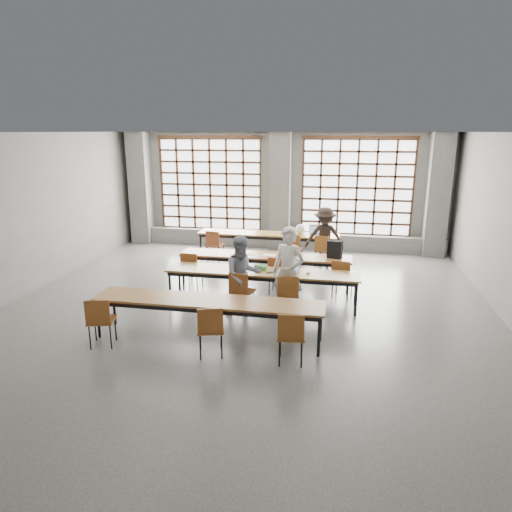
{
  "coord_description": "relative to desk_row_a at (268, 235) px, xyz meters",
  "views": [
    {
      "loc": [
        1.84,
        -8.43,
        3.52
      ],
      "look_at": [
        0.16,
        0.4,
        1.06
      ],
      "focal_mm": 32.0,
      "sensor_mm": 36.0,
      "label": 1
    }
  ],
  "objects": [
    {
      "name": "plastic_bag",
      "position": [
        0.9,
        0.05,
        0.21
      ],
      "size": [
        0.3,
        0.25,
        0.29
      ],
      "primitive_type": "ellipsoid",
      "rotation": [
        0.0,
        0.0,
        -0.19
      ],
      "color": "white",
      "rests_on": "desk_row_a"
    },
    {
      "name": "sill_ledge",
      "position": [
        0.17,
        1.26,
        -0.41
      ],
      "size": [
        9.8,
        0.35,
        0.5
      ],
      "primitive_type": "cube",
      "color": "#525250",
      "rests_on": "floor"
    },
    {
      "name": "laptop_back",
      "position": [
        1.33,
        0.11,
        0.13
      ],
      "size": [
        0.43,
        0.39,
        0.26
      ],
      "color": "silver",
      "rests_on": "desk_row_a"
    },
    {
      "name": "wall_front",
      "position": [
        0.17,
        -9.54,
        1.09
      ],
      "size": [
        10.0,
        0.0,
        10.0
      ],
      "primitive_type": "plane",
      "rotation": [
        -1.57,
        0.0,
        0.0
      ],
      "color": "#60605D",
      "rests_on": "floor"
    },
    {
      "name": "column_left",
      "position": [
        -4.33,
        1.18,
        1.09
      ],
      "size": [
        0.6,
        0.55,
        3.5
      ],
      "primitive_type": "cube",
      "color": "#525250",
      "rests_on": "floor"
    },
    {
      "name": "red_pouch",
      "position": [
        -1.87,
        -5.97,
        -0.16
      ],
      "size": [
        0.22,
        0.14,
        0.06
      ],
      "primitive_type": "cube",
      "rotation": [
        0.0,
        0.0,
        0.32
      ],
      "color": "#A61A14",
      "rests_on": "chair_near_left"
    },
    {
      "name": "desk_row_b",
      "position": [
        0.3,
        -2.33,
        0.0
      ],
      "size": [
        4.0,
        0.7,
        0.73
      ],
      "color": "brown",
      "rests_on": "floor"
    },
    {
      "name": "laptop_front",
      "position": [
        1.03,
        -3.49,
        0.13
      ],
      "size": [
        0.46,
        0.44,
        0.26
      ],
      "color": "silver",
      "rests_on": "desk_row_c"
    },
    {
      "name": "chair_mid_left",
      "position": [
        -1.3,
        -2.96,
        -0.13
      ],
      "size": [
        0.45,
        0.45,
        0.88
      ],
      "color": "maroon",
      "rests_on": "floor"
    },
    {
      "name": "chair_mid_right",
      "position": [
        2.08,
        -2.96,
        -0.13
      ],
      "size": [
        0.51,
        0.51,
        0.88
      ],
      "color": "brown",
      "rests_on": "floor"
    },
    {
      "name": "chair_mid_centre",
      "position": [
        0.7,
        -2.96,
        -0.13
      ],
      "size": [
        0.46,
        0.46,
        0.88
      ],
      "color": "brown",
      "rests_on": "floor"
    },
    {
      "name": "window_right",
      "position": [
        2.42,
        1.39,
        1.24
      ],
      "size": [
        3.32,
        0.12,
        3.0
      ],
      "color": "white",
      "rests_on": "wall_back"
    },
    {
      "name": "column_right",
      "position": [
        4.67,
        1.18,
        1.09
      ],
      "size": [
        0.6,
        0.55,
        3.5
      ],
      "primitive_type": "cube",
      "color": "#525250",
      "rests_on": "floor"
    },
    {
      "name": "backpack",
      "position": [
        1.9,
        -2.28,
        0.27
      ],
      "size": [
        0.36,
        0.27,
        0.4
      ],
      "primitive_type": "cube",
      "rotation": [
        0.0,
        0.0,
        -0.23
      ],
      "color": "black",
      "rests_on": "desk_row_b"
    },
    {
      "name": "wall_back",
      "position": [
        0.17,
        1.46,
        1.09
      ],
      "size": [
        10.0,
        0.0,
        10.0
      ],
      "primitive_type": "plane",
      "rotation": [
        1.57,
        0.0,
        0.0
      ],
      "color": "#60605D",
      "rests_on": "floor"
    },
    {
      "name": "chair_back_right",
      "position": [
        1.58,
        -0.63,
        -0.13
      ],
      "size": [
        0.52,
        0.52,
        0.88
      ],
      "color": "brown",
      "rests_on": "floor"
    },
    {
      "name": "phone",
      "position": [
        0.63,
        -3.69,
        0.07
      ],
      "size": [
        0.14,
        0.09,
        0.01
      ],
      "primitive_type": "cube",
      "rotation": [
        0.0,
        0.0,
        0.29
      ],
      "color": "black",
      "rests_on": "desk_row_c"
    },
    {
      "name": "student_female",
      "position": [
        0.15,
        -4.09,
        0.12
      ],
      "size": [
        0.94,
        0.87,
        1.56
      ],
      "primitive_type": "imported",
      "rotation": [
        0.0,
        0.0,
        0.47
      ],
      "color": "#182148",
      "rests_on": "floor"
    },
    {
      "name": "floor",
      "position": [
        0.17,
        -4.04,
        -0.66
      ],
      "size": [
        11.0,
        11.0,
        0.0
      ],
      "primitive_type": "plane",
      "color": "#51514E",
      "rests_on": "ground"
    },
    {
      "name": "chair_near_right",
      "position": [
        1.34,
        -6.05,
        -0.13
      ],
      "size": [
        0.46,
        0.46,
        0.88
      ],
      "color": "brown",
      "rests_on": "floor"
    },
    {
      "name": "column_mid",
      "position": [
        0.17,
        1.18,
        1.09
      ],
      "size": [
        0.6,
        0.55,
        3.5
      ],
      "primitive_type": "cube",
      "color": "#525250",
      "rests_on": "floor"
    },
    {
      "name": "chair_back_mid",
      "position": [
        0.79,
        -0.63,
        -0.13
      ],
      "size": [
        0.47,
        0.47,
        0.88
      ],
      "color": "brown",
      "rests_on": "floor"
    },
    {
      "name": "paper_sheet_b",
      "position": [
        0.0,
        -2.38,
        0.07
      ],
      "size": [
        0.36,
        0.31,
        0.0
      ],
      "primitive_type": "cube",
      "rotation": [
        0.0,
        0.0,
        -0.41
      ],
      "color": "silver",
      "rests_on": "desk_row_b"
    },
    {
      "name": "mouse",
      "position": [
        1.4,
        -3.61,
        0.08
      ],
      "size": [
        0.11,
        0.09,
        0.04
      ],
      "primitive_type": "ellipsoid",
      "rotation": [
        0.0,
        0.0,
        -0.26
      ],
      "color": "white",
      "rests_on": "desk_row_c"
    },
    {
      "name": "desk_row_a",
      "position": [
        0.0,
        0.0,
        0.0
      ],
      "size": [
        4.0,
        0.7,
        0.73
      ],
      "color": "brown",
      "rests_on": "floor"
    },
    {
      "name": "paper_sheet_c",
      "position": [
        0.4,
        -2.33,
        0.07
      ],
      "size": [
        0.31,
        0.23,
        0.0
      ],
      "primitive_type": "cube",
      "rotation": [
        0.0,
        0.0,
        -0.07
      ],
      "color": "white",
      "rests_on": "desk_row_b"
    },
    {
      "name": "green_box",
      "position": [
        0.4,
        -3.51,
        0.11
      ],
      "size": [
        0.27,
        0.16,
        0.09
      ],
      "primitive_type": "cube",
      "rotation": [
        0.0,
        0.0,
        -0.3
      ],
      "color": "#2C7E29",
      "rests_on": "desk_row_c"
    },
    {
      "name": "student_male",
      "position": [
        1.05,
        -4.09,
        0.22
      ],
      "size": [
        0.75,
        0.61,
        1.78
      ],
      "primitive_type": "imported",
      "rotation": [
        0.0,
        0.0,
        -0.33
      ],
      "color": "silver",
      "rests_on": "floor"
    },
    {
      "name": "wall_left",
      "position": [
        -4.83,
        -4.04,
        1.09
      ],
      "size": [
        0.0,
        11.0,
        11.0
      ],
      "primitive_type": "plane",
      "rotation": [
        1.57,
        0.0,
        1.57
      ],
      "color": "#60605D",
      "rests_on": "floor"
    },
    {
      "name": "ceiling",
      "position": [
        0.17,
        -4.04,
        2.84
      ],
      "size": [
        11.0,
        11.0,
        0.0
      ],
      "primitive_type": "plane",
      "rotation": [
        3.14,
        0.0,
        0.0
      ],
      "color": "silver",
      "rests_on": "floor"
    },
    {
      "name": "chair_front_right",
      "position": [
        1.07,
        -4.22,
        -0.13
      ],
      "size": [
        0.48,
        0.49,
        0.88
      ],
      "color": "brown",
      "rests_on": "floor"
    },
    {
      "name": "chair_near_mid",
      "position": [
        0.05,
        -6.04,
        -0.13
      ],
      "size": [
        0.52,
        0.53,
        0.88
      ],
      "color": "brown",
      "rests_on": "floor"
    },
    {
      "name": "window_left",
      "position": [
        -2.08,
        1.39,
        1.24
      ],
      "size": [
        3.32,
        0.12,
        3.0
      ],
      "color": "white",
      "rests_on": "wall_back"
    },
    {
      "name": "student_back",
      "position": [
        1.6,
        -0.5,
        0.13
      ],
      "size": [
        1.04,
        0.61,
        1.59
      ],
      "primitive_type": "imported",
      "rotation": [
        0.0,
        0.0,
        -0.02
      ],
      "color": "black",
      "rests_on": "floor"
    },
    {
      "name": "paper_sheet_a",
      "position": [
        -0.3,
        -2.28,
        0.07
      ],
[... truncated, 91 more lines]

